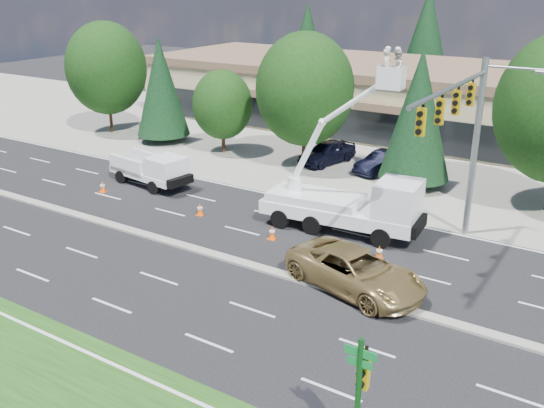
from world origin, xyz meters
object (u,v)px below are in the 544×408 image
Objects in this scene: signal_mast at (467,128)px; street_sign_pole at (360,388)px; minivan at (356,271)px; bucket_truck at (354,196)px; utility_pickup at (153,173)px.

signal_mast is 2.54× the size of street_sign_pole.
street_sign_pole reaches higher than minivan.
bucket_truck reaches higher than minivan.
utility_pickup is 0.93× the size of minivan.
utility_pickup is 13.96m from bucket_truck.
signal_mast is at bearing 10.79° from utility_pickup.
bucket_truck is (-5.04, -0.95, -4.03)m from signal_mast.
signal_mast reaches higher than minivan.
minivan is (-4.26, 9.00, -1.57)m from street_sign_pole.
signal_mast is 8.58m from minivan.
bucket_truck is 1.52× the size of minivan.
signal_mast is at bearing 97.27° from street_sign_pole.
bucket_truck is (-7.01, 14.50, -0.42)m from street_sign_pole.
signal_mast is 19.66m from utility_pickup.
minivan is at bearing -10.34° from utility_pickup.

